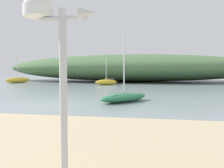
% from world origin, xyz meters
% --- Properties ---
extents(ground_plane, '(120.00, 120.00, 0.00)m').
position_xyz_m(ground_plane, '(0.00, 0.00, 0.00)').
color(ground_plane, gray).
extents(distant_hill, '(40.49, 14.46, 4.14)m').
position_xyz_m(distant_hill, '(2.13, 26.93, 2.07)').
color(distant_hill, '#517547').
rests_on(distant_hill, ground).
extents(mast_structure, '(1.18, 0.47, 3.01)m').
position_xyz_m(mast_structure, '(4.41, -8.84, 2.64)').
color(mast_structure, silver).
rests_on(mast_structure, beach_sand).
extents(sailboat_by_sandbar, '(3.16, 3.69, 4.13)m').
position_xyz_m(sailboat_by_sandbar, '(4.08, 2.40, 0.27)').
color(sailboat_by_sandbar, '#287A4C').
rests_on(sailboat_by_sandbar, ground).
extents(sailboat_near_shore, '(2.82, 1.96, 3.35)m').
position_xyz_m(sailboat_near_shore, '(-0.13, 17.24, 0.35)').
color(sailboat_near_shore, gold).
rests_on(sailboat_near_shore, ground).
extents(sailboat_off_point, '(2.97, 3.55, 3.98)m').
position_xyz_m(sailboat_off_point, '(-13.00, 19.29, 0.39)').
color(sailboat_off_point, gold).
rests_on(sailboat_off_point, ground).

